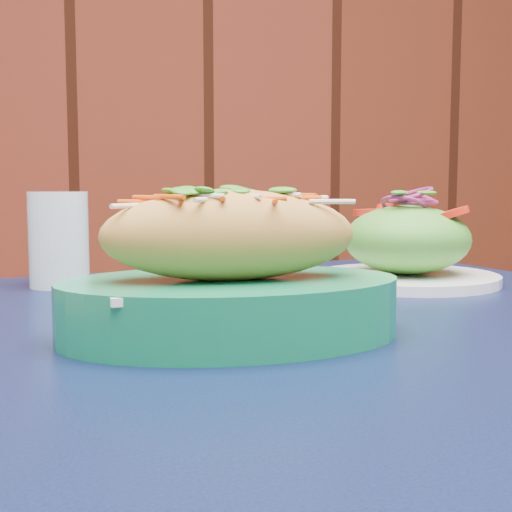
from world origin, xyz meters
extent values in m
cube|color=silver|center=(0.00, 2.98, 1.40)|extent=(5.00, 0.05, 2.80)
cube|color=#4E1D0E|center=(0.00, 2.97, 1.40)|extent=(4.90, 0.04, 2.80)
cube|color=black|center=(-0.48, 1.45, 0.73)|extent=(0.96, 0.96, 0.03)
cylinder|color=black|center=(-0.23, 1.85, 0.36)|extent=(0.04, 0.04, 0.72)
cube|color=white|center=(-0.58, 1.38, 0.79)|extent=(0.22, 0.15, 0.01)
ellipsoid|color=gold|center=(-0.58, 1.38, 0.83)|extent=(0.21, 0.10, 0.07)
cylinder|color=white|center=(-0.32, 1.64, 0.76)|extent=(0.22, 0.22, 0.01)
ellipsoid|color=#4C992D|center=(-0.32, 1.64, 0.80)|extent=(0.15, 0.15, 0.08)
cylinder|color=red|center=(-0.28, 1.61, 0.84)|extent=(0.04, 0.04, 0.01)
cylinder|color=red|center=(-0.35, 1.67, 0.84)|extent=(0.04, 0.04, 0.01)
cylinder|color=red|center=(-0.32, 1.68, 0.84)|extent=(0.04, 0.04, 0.01)
torus|color=#8F1F5D|center=(-0.32, 1.64, 0.85)|extent=(0.06, 0.06, 0.01)
torus|color=#8F1F5D|center=(-0.32, 1.64, 0.85)|extent=(0.06, 0.06, 0.01)
torus|color=#8F1F5D|center=(-0.32, 1.64, 0.86)|extent=(0.06, 0.06, 0.01)
torus|color=#8F1F5D|center=(-0.32, 1.64, 0.86)|extent=(0.06, 0.06, 0.01)
cylinder|color=silver|center=(-0.73, 1.69, 0.81)|extent=(0.07, 0.07, 0.11)
camera|label=1|loc=(-0.66, 0.82, 0.87)|focal=50.00mm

